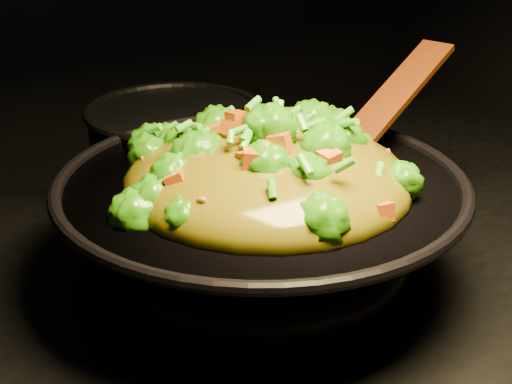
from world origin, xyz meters
TOP-DOWN VIEW (x-y plane):
  - wok at (-0.10, 0.06)m, footprint 0.51×0.51m
  - stir_fry at (-0.10, 0.05)m, footprint 0.41×0.41m
  - spatula at (0.08, 0.06)m, footprint 0.27×0.12m
  - back_pot at (-0.06, 0.32)m, footprint 0.30×0.30m

SIDE VIEW (x-z plane):
  - wok at x=-0.10m, z-range 0.90..1.02m
  - back_pot at x=-0.06m, z-range 0.90..1.03m
  - spatula at x=0.08m, z-range 1.01..1.13m
  - stir_fry at x=-0.10m, z-range 1.02..1.13m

